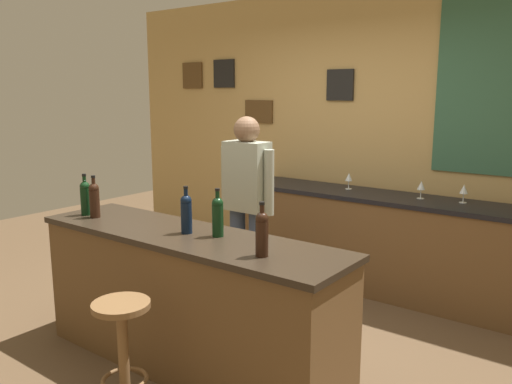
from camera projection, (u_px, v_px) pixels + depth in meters
name	position (u px, v px, depth m)	size (l,w,h in m)	color
ground_plane	(228.00, 343.00, 3.84)	(10.00, 10.00, 0.00)	brown
back_wall	(362.00, 132.00, 5.14)	(6.00, 0.09, 2.80)	tan
bar_counter	(188.00, 301.00, 3.44)	(2.26, 0.60, 0.92)	brown
side_counter	(376.00, 242.00, 4.81)	(2.82, 0.56, 0.90)	brown
bartender	(247.00, 201.00, 4.26)	(0.52, 0.21, 1.62)	#384766
bar_stool	(123.00, 340.00, 2.90)	(0.32, 0.32, 0.68)	brown
wine_bottle_a	(85.00, 197.00, 3.83)	(0.07, 0.07, 0.31)	black
wine_bottle_b	(94.00, 199.00, 3.75)	(0.07, 0.07, 0.31)	black
wine_bottle_c	(186.00, 212.00, 3.33)	(0.07, 0.07, 0.31)	black
wine_bottle_d	(218.00, 215.00, 3.26)	(0.07, 0.07, 0.31)	black
wine_bottle_e	(262.00, 232.00, 2.86)	(0.07, 0.07, 0.31)	black
wine_glass_a	(349.00, 178.00, 4.96)	(0.07, 0.07, 0.16)	silver
wine_glass_b	(421.00, 186.00, 4.51)	(0.07, 0.07, 0.16)	silver
wine_glass_c	(464.00, 190.00, 4.34)	(0.07, 0.07, 0.16)	silver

